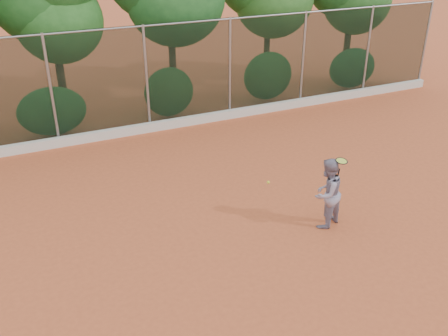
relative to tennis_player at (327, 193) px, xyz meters
name	(u,v)px	position (x,y,z in m)	size (l,w,h in m)	color
ground	(242,235)	(-1.92, 0.42, -0.85)	(80.00, 80.00, 0.00)	#B7512B
concrete_curb	(152,127)	(-1.92, 7.24, -0.70)	(24.00, 0.20, 0.30)	beige
tennis_player	(327,193)	(0.00, 0.00, 0.00)	(0.82, 0.64, 1.69)	gray
chainlink_fence	(146,76)	(-1.92, 7.42, 1.01)	(24.09, 0.09, 3.50)	black
tennis_racket	(341,162)	(0.22, -0.11, 0.79)	(0.30, 0.30, 0.52)	black
tennis_ball_in_flight	(268,182)	(-1.65, -0.16, 0.74)	(0.06, 0.06, 0.06)	gold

